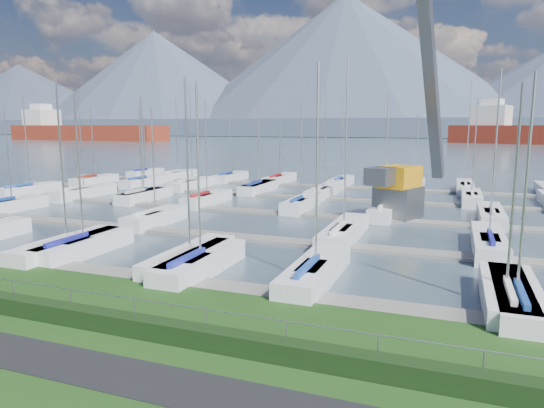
% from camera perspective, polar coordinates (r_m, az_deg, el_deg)
% --- Properties ---
extents(path, '(160.00, 2.00, 0.04)m').
position_cam_1_polar(path, '(16.81, -19.20, -18.07)').
color(path, black).
rests_on(path, grass).
extents(water, '(800.00, 540.00, 0.20)m').
position_cam_1_polar(water, '(274.62, 18.59, 7.13)').
color(water, '#435562').
extents(hedge, '(80.00, 0.70, 0.70)m').
position_cam_1_polar(hedge, '(18.52, -13.99, -14.02)').
color(hedge, black).
rests_on(hedge, grass).
extents(fence, '(80.00, 0.04, 0.04)m').
position_cam_1_polar(fence, '(18.52, -13.38, -11.17)').
color(fence, gray).
rests_on(fence, grass).
extents(foothill, '(900.00, 80.00, 12.00)m').
position_cam_1_polar(foothill, '(344.47, 19.09, 8.50)').
color(foothill, '#48566A').
rests_on(foothill, water).
extents(mountains, '(1190.00, 360.00, 115.00)m').
position_cam_1_polar(mountains, '(420.77, 20.72, 14.02)').
color(mountains, '#3C4457').
rests_on(mountains, water).
extents(docks, '(90.00, 41.60, 0.25)m').
position_cam_1_polar(docks, '(42.23, 6.67, -1.45)').
color(docks, gray).
rests_on(docks, water).
extents(crane, '(5.98, 13.49, 22.35)m').
position_cam_1_polar(crane, '(42.97, 15.62, 5.92)').
color(crane, '#4F5255').
rests_on(crane, water).
extents(cargo_ship_west, '(92.74, 23.57, 21.50)m').
position_cam_1_polar(cargo_ship_west, '(277.49, -21.57, 7.81)').
color(cargo_ship_west, maroon).
rests_on(cargo_ship_west, water).
extents(sailboat_fleet, '(73.67, 49.50, 13.37)m').
position_cam_1_polar(sailboat_fleet, '(44.36, 5.07, 6.32)').
color(sailboat_fleet, silver).
rests_on(sailboat_fleet, water).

